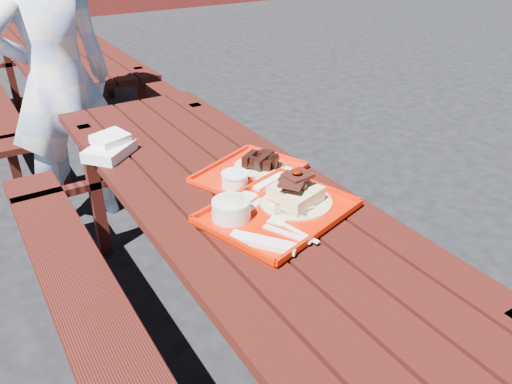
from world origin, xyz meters
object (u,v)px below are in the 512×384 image
at_px(person, 58,83).
at_px(picnic_table_near, 236,234).
at_px(far_tray, 250,173).
at_px(picnic_table_far, 63,69).
at_px(near_tray, 273,204).

bearing_deg(person, picnic_table_near, 100.73).
bearing_deg(far_tray, picnic_table_far, 92.29).
height_order(picnic_table_near, near_tray, near_tray).
distance_m(picnic_table_far, person, 1.43).
distance_m(picnic_table_near, picnic_table_far, 2.80).
bearing_deg(near_tray, person, 101.59).
bearing_deg(picnic_table_near, person, 101.81).
height_order(picnic_table_near, person, person).
bearing_deg(picnic_table_far, far_tray, -87.71).
bearing_deg(far_tray, person, 106.73).
height_order(picnic_table_far, far_tray, far_tray).
distance_m(picnic_table_far, far_tray, 2.74).
distance_m(picnic_table_far, near_tray, 3.01).
relative_size(picnic_table_near, picnic_table_far, 1.00).
distance_m(picnic_table_near, person, 1.49).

